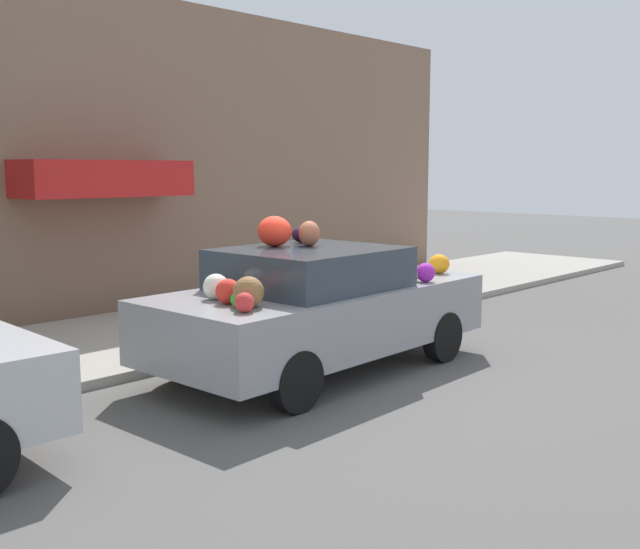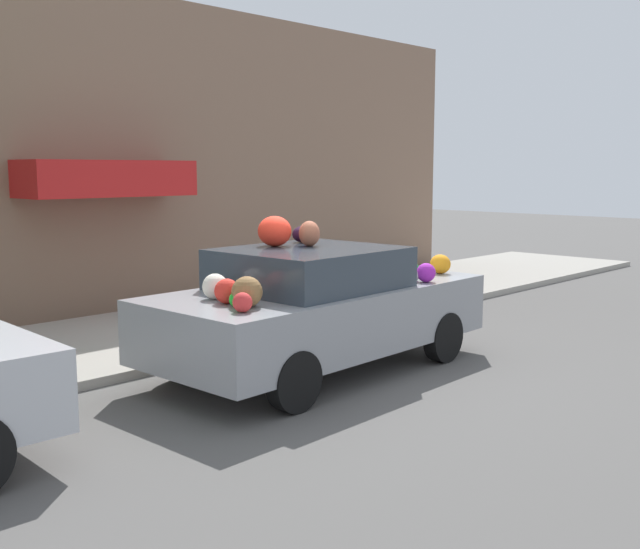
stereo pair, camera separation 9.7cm
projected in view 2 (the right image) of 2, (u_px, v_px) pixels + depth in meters
ground_plane at (314, 368)px, 8.76m from camera, size 60.00×60.00×0.00m
sidewalk_curb at (179, 330)px, 10.62m from camera, size 24.00×3.20×0.11m
building_facade at (92, 154)px, 11.80m from camera, size 18.00×1.20×5.14m
fire_hydrant at (306, 299)px, 10.83m from camera, size 0.20×0.20×0.70m
art_car at (318, 305)px, 8.57m from camera, size 4.21×1.96×1.79m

